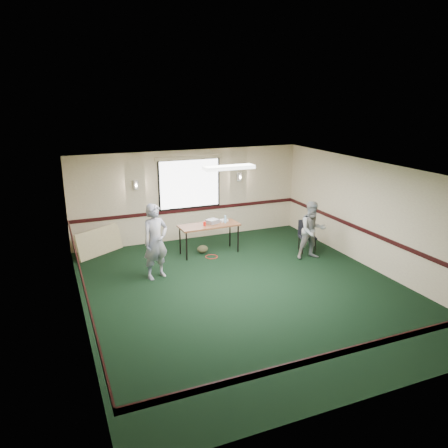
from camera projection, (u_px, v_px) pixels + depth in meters
name	position (u px, v px, depth m)	size (l,w,h in m)	color
ground	(246.00, 290.00, 9.88)	(8.00, 8.00, 0.00)	black
room_shell	(212.00, 202.00, 11.30)	(8.00, 8.02, 8.00)	tan
folding_table	(209.00, 227.00, 11.95)	(1.68, 0.72, 0.83)	#573619
projector	(212.00, 221.00, 12.04)	(0.32, 0.27, 0.11)	gray
game_console	(224.00, 220.00, 12.23)	(0.21, 0.17, 0.05)	silver
red_cup	(205.00, 224.00, 11.81)	(0.08, 0.08, 0.12)	red
water_bottle	(225.00, 219.00, 12.07)	(0.06, 0.06, 0.20)	#86BDDC
duffel_bag	(203.00, 249.00, 12.14)	(0.31, 0.24, 0.22)	#413F25
cable_coil	(211.00, 257.00, 11.86)	(0.34, 0.34, 0.02)	red
folded_table	(99.00, 242.00, 11.95)	(1.45, 0.06, 0.75)	tan
conference_chair	(307.00, 233.00, 12.21)	(0.52, 0.54, 0.87)	black
person_left	(156.00, 241.00, 10.30)	(0.67, 0.44, 1.83)	#38477C
person_right	(312.00, 230.00, 11.57)	(0.76, 0.59, 1.57)	#6A8DA6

